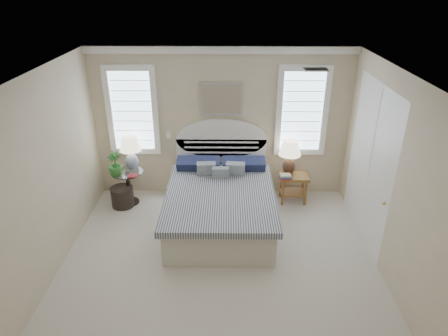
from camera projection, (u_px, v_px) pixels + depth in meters
floor at (218, 281)px, 5.40m from camera, size 4.50×5.00×0.01m
ceiling at (217, 83)px, 4.22m from camera, size 4.50×5.00×0.01m
wall_back at (221, 124)px, 7.06m from camera, size 4.50×0.02×2.70m
wall_left at (32, 193)px, 4.83m from camera, size 0.02×5.00×2.70m
wall_right at (405, 195)px, 4.78m from camera, size 0.02×5.00×2.70m
crown_molding at (221, 50)px, 6.46m from camera, size 4.50×0.08×0.12m
hvac_vent at (315, 69)px, 4.93m from camera, size 0.30×0.20×0.02m
switch_plate at (168, 135)px, 7.14m from camera, size 0.08×0.01×0.12m
window_left at (132, 111)px, 6.94m from camera, size 0.90×0.06×1.60m
window_right at (302, 111)px, 6.91m from camera, size 0.90×0.06×1.60m
painting at (221, 99)px, 6.81m from camera, size 0.74×0.04×0.58m
closet_door at (370, 164)px, 5.93m from camera, size 0.02×1.80×2.40m
bed at (220, 201)px, 6.54m from camera, size 1.72×2.28×1.47m
side_table_left at (128, 184)px, 7.09m from camera, size 0.56×0.56×0.63m
nightstand_right at (294, 182)px, 7.15m from camera, size 0.50×0.40×0.53m
floor_pot at (122, 197)px, 7.09m from camera, size 0.50×0.50×0.36m
lamp_left at (131, 149)px, 6.94m from camera, size 0.46×0.46×0.61m
lamp_right at (290, 154)px, 6.97m from camera, size 0.40×0.40×0.64m
potted_plant at (115, 164)px, 6.76m from camera, size 0.31×0.31×0.43m
books_left at (133, 176)px, 6.81m from camera, size 0.19×0.15×0.02m
books_right at (285, 177)px, 6.93m from camera, size 0.22×0.18×0.08m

